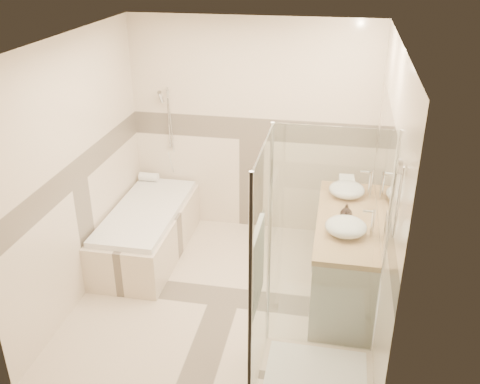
% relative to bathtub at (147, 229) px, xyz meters
% --- Properties ---
extents(room, '(2.82, 3.02, 2.52)m').
position_rel_bathtub_xyz_m(room, '(1.08, -0.64, 0.95)').
color(room, beige).
rests_on(room, ground).
extents(bathtub, '(0.75, 1.70, 0.56)m').
position_rel_bathtub_xyz_m(bathtub, '(0.00, 0.00, 0.00)').
color(bathtub, beige).
rests_on(bathtub, ground).
extents(vanity, '(0.58, 1.62, 0.85)m').
position_rel_bathtub_xyz_m(vanity, '(2.15, -0.35, 0.12)').
color(vanity, silver).
rests_on(vanity, ground).
extents(shower_enclosure, '(0.96, 0.93, 2.04)m').
position_rel_bathtub_xyz_m(shower_enclosure, '(1.86, -1.62, 0.20)').
color(shower_enclosure, beige).
rests_on(shower_enclosure, ground).
extents(vessel_sink_near, '(0.36, 0.36, 0.14)m').
position_rel_bathtub_xyz_m(vessel_sink_near, '(2.13, 0.12, 0.62)').
color(vessel_sink_near, white).
rests_on(vessel_sink_near, vanity).
extents(vessel_sink_far, '(0.37, 0.37, 0.15)m').
position_rel_bathtub_xyz_m(vessel_sink_far, '(2.13, -0.66, 0.62)').
color(vessel_sink_far, white).
rests_on(vessel_sink_far, vanity).
extents(faucet_near, '(0.12, 0.03, 0.30)m').
position_rel_bathtub_xyz_m(faucet_near, '(2.34, 0.12, 0.72)').
color(faucet_near, silver).
rests_on(faucet_near, vanity).
extents(faucet_far, '(0.11, 0.03, 0.26)m').
position_rel_bathtub_xyz_m(faucet_far, '(2.35, -0.66, 0.69)').
color(faucet_far, silver).
rests_on(faucet_far, vanity).
extents(amenity_bottle_a, '(0.07, 0.08, 0.15)m').
position_rel_bathtub_xyz_m(amenity_bottle_a, '(2.13, -0.45, 0.62)').
color(amenity_bottle_a, black).
rests_on(amenity_bottle_a, vanity).
extents(amenity_bottle_b, '(0.15, 0.15, 0.15)m').
position_rel_bathtub_xyz_m(amenity_bottle_b, '(2.13, -0.37, 0.62)').
color(amenity_bottle_b, black).
rests_on(amenity_bottle_b, vanity).
extents(folded_towels, '(0.17, 0.27, 0.08)m').
position_rel_bathtub_xyz_m(folded_towels, '(2.13, 0.37, 0.58)').
color(folded_towels, white).
rests_on(folded_towels, vanity).
extents(rolled_towel, '(0.23, 0.10, 0.10)m').
position_rel_bathtub_xyz_m(rolled_towel, '(-0.21, 0.70, 0.30)').
color(rolled_towel, white).
rests_on(rolled_towel, bathtub).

